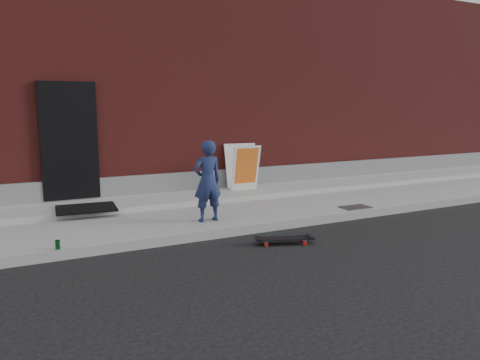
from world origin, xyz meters
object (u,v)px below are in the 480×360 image
pizza_sign (242,166)px  soda_can (58,245)px  child (207,181)px  skateboard (284,239)px

pizza_sign → soda_can: pizza_sign is taller
child → pizza_sign: child is taller
child → pizza_sign: size_ratio=1.36×
skateboard → pizza_sign: pizza_sign is taller
pizza_sign → soda_can: (-4.11, -2.53, -0.54)m
skateboard → pizza_sign: (0.98, 3.29, 0.67)m
child → pizza_sign: 2.60m
child → pizza_sign: bearing=-131.0°
pizza_sign → child: bearing=-130.3°
skateboard → soda_can: (-3.13, 0.76, 0.13)m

